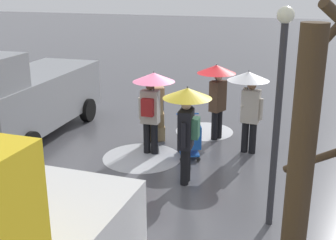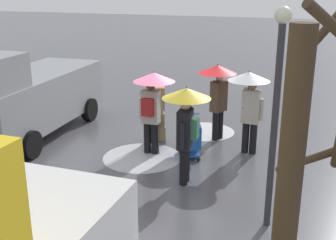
# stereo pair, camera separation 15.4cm
# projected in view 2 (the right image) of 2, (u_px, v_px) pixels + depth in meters

# --- Properties ---
(ground_plane) EXTENTS (90.00, 90.00, 0.00)m
(ground_plane) POSITION_uv_depth(u_px,v_px,m) (164.00, 152.00, 11.21)
(ground_plane) COLOR #4C4C51
(slush_patch_near_cluster) EXTENTS (1.97, 1.97, 0.01)m
(slush_patch_near_cluster) POSITION_uv_depth(u_px,v_px,m) (142.00, 157.00, 10.86)
(slush_patch_near_cluster) COLOR #ADAFB5
(slush_patch_near_cluster) RESTS_ON ground
(slush_patch_under_van) EXTENTS (1.69, 1.69, 0.01)m
(slush_patch_under_van) POSITION_uv_depth(u_px,v_px,m) (206.00, 131.00, 12.74)
(slush_patch_under_van) COLOR silver
(slush_patch_under_van) RESTS_ON ground
(cargo_van_parked_right) EXTENTS (2.35, 5.41, 2.60)m
(cargo_van_parked_right) POSITION_uv_depth(u_px,v_px,m) (25.00, 97.00, 11.96)
(cargo_van_parked_right) COLOR gray
(cargo_van_parked_right) RESTS_ON ground
(shopping_cart_vendor) EXTENTS (0.81, 0.96, 1.04)m
(shopping_cart_vendor) POSITION_uv_depth(u_px,v_px,m) (189.00, 135.00, 10.74)
(shopping_cart_vendor) COLOR #1951B2
(shopping_cart_vendor) RESTS_ON ground
(hand_dolly_boxes) EXTENTS (0.73, 0.84, 1.66)m
(hand_dolly_boxes) POSITION_uv_depth(u_px,v_px,m) (156.00, 114.00, 11.31)
(hand_dolly_boxes) COLOR #515156
(hand_dolly_boxes) RESTS_ON ground
(pedestrian_pink_side) EXTENTS (1.04, 1.04, 2.15)m
(pedestrian_pink_side) POSITION_uv_depth(u_px,v_px,m) (218.00, 84.00, 11.61)
(pedestrian_pink_side) COLOR black
(pedestrian_pink_side) RESTS_ON ground
(pedestrian_black_side) EXTENTS (1.04, 1.04, 2.15)m
(pedestrian_black_side) POSITION_uv_depth(u_px,v_px,m) (250.00, 93.00, 10.70)
(pedestrian_black_side) COLOR black
(pedestrian_black_side) RESTS_ON ground
(pedestrian_white_side) EXTENTS (1.04, 1.04, 2.15)m
(pedestrian_white_side) POSITION_uv_depth(u_px,v_px,m) (152.00, 94.00, 10.65)
(pedestrian_white_side) COLOR black
(pedestrian_white_side) RESTS_ON ground
(pedestrian_far_side) EXTENTS (1.04, 1.04, 2.15)m
(pedestrian_far_side) POSITION_uv_depth(u_px,v_px,m) (186.00, 114.00, 9.08)
(pedestrian_far_side) COLOR black
(pedestrian_far_side) RESTS_ON ground
(bare_tree_near) EXTENTS (1.05, 1.60, 4.41)m
(bare_tree_near) POSITION_uv_depth(u_px,v_px,m) (290.00, 215.00, 4.08)
(bare_tree_near) COLOR #423323
(bare_tree_near) RESTS_ON ground
(street_lamp) EXTENTS (0.28, 0.28, 3.86)m
(street_lamp) POSITION_uv_depth(u_px,v_px,m) (277.00, 99.00, 7.15)
(street_lamp) COLOR #2D2D33
(street_lamp) RESTS_ON ground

